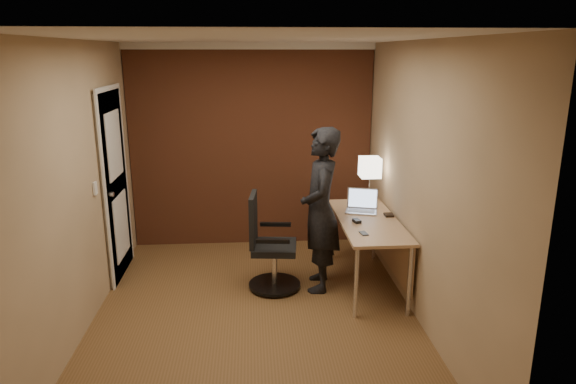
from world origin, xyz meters
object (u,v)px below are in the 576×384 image
at_px(mouse, 357,221).
at_px(wallet, 389,215).
at_px(office_chair, 268,249).
at_px(desk, 374,231).
at_px(desk_lamp, 370,168).
at_px(laptop, 362,205).
at_px(phone, 364,233).
at_px(person, 320,210).

distance_m(mouse, wallet, 0.42).
bearing_deg(office_chair, wallet, 4.56).
bearing_deg(office_chair, desk, 0.41).
xyz_separation_m(desk, office_chair, (-1.11, -0.01, -0.16)).
height_order(desk_lamp, office_chair, desk_lamp).
bearing_deg(wallet, desk_lamp, 104.09).
height_order(laptop, phone, laptop).
height_order(desk_lamp, wallet, desk_lamp).
xyz_separation_m(laptop, mouse, (-0.13, -0.39, -0.05)).
height_order(desk, person, person).
bearing_deg(person, desk_lamp, 137.90).
bearing_deg(desk_lamp, desk, -95.69).
height_order(laptop, wallet, laptop).
bearing_deg(phone, desk_lamp, 66.16).
xyz_separation_m(desk_lamp, wallet, (0.11, -0.46, -0.41)).
bearing_deg(laptop, desk, -75.73).
bearing_deg(wallet, laptop, 140.07).
height_order(wallet, office_chair, office_chair).
xyz_separation_m(wallet, office_chair, (-1.27, -0.10, -0.30)).
height_order(desk, wallet, wallet).
xyz_separation_m(mouse, person, (-0.36, 0.08, 0.10)).
bearing_deg(phone, desk, 55.13).
bearing_deg(desk, person, -178.56).
bearing_deg(phone, wallet, 45.29).
height_order(laptop, person, person).
height_order(desk_lamp, mouse, desk_lamp).
distance_m(desk, person, 0.62).
distance_m(desk, desk_lamp, 0.78).
xyz_separation_m(desk_lamp, office_chair, (-1.16, -0.56, -0.71)).
bearing_deg(person, phone, 46.95).
distance_m(desk_lamp, mouse, 0.80).
bearing_deg(mouse, person, 154.78).
bearing_deg(wallet, phone, -126.07).
bearing_deg(office_chair, person, -0.70).
xyz_separation_m(desk, person, (-0.57, -0.01, 0.24)).
relative_size(laptop, office_chair, 0.39).
height_order(desk_lamp, laptop, desk_lamp).
relative_size(desk_lamp, person, 0.32).
distance_m(wallet, office_chair, 1.31).
xyz_separation_m(wallet, person, (-0.74, -0.11, 0.10)).
xyz_separation_m(desk_lamp, phone, (-0.27, -0.98, -0.41)).
relative_size(desk_lamp, laptop, 1.37).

